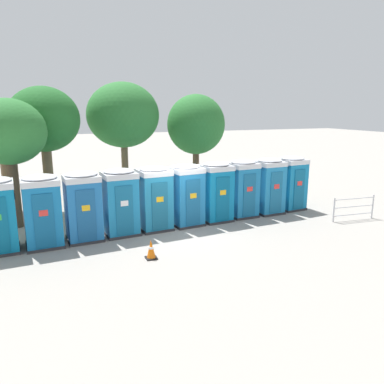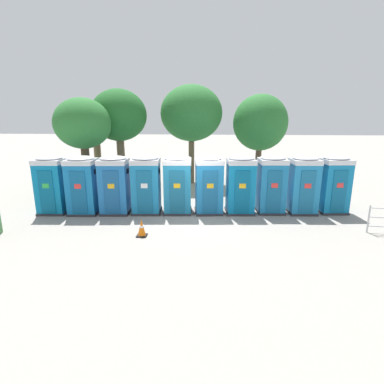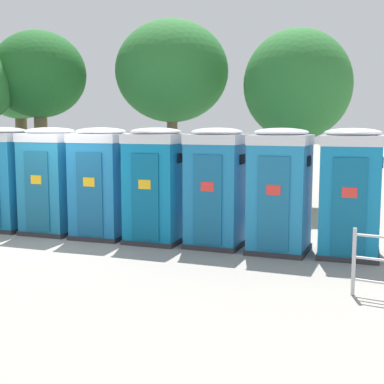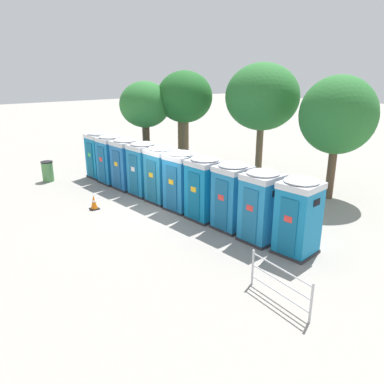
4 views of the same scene
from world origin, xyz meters
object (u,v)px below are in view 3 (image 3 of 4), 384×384
at_px(portapotty_4, 51,180).
at_px(street_tree_0, 298,86).
at_px(portapotty_8, 280,190).
at_px(street_tree_3, 172,72).
at_px(portapotty_9, 351,192).
at_px(portapotty_7, 217,187).
at_px(street_tree_2, 39,76).
at_px(portapotty_3, 4,178).
at_px(portapotty_6, 156,185).
at_px(street_tree_4, 20,91).
at_px(portapotty_5, 102,182).

height_order(portapotty_4, street_tree_0, street_tree_0).
bearing_deg(street_tree_0, portapotty_8, -79.20).
bearing_deg(street_tree_3, portapotty_9, -39.62).
bearing_deg(portapotty_7, street_tree_2, 154.39).
xyz_separation_m(portapotty_3, portapotty_7, (5.49, 0.47, 0.00)).
height_order(portapotty_6, street_tree_2, street_tree_2).
relative_size(portapotty_9, street_tree_3, 0.42).
height_order(portapotty_4, portapotty_6, same).
distance_m(portapotty_6, portapotty_9, 4.14).
relative_size(street_tree_2, street_tree_4, 1.14).
height_order(portapotty_4, street_tree_2, street_tree_2).
distance_m(portapotty_8, portapotty_9, 1.38).
height_order(portapotty_3, street_tree_2, street_tree_2).
bearing_deg(street_tree_2, portapotty_5, -38.22).
distance_m(portapotty_4, street_tree_3, 6.90).
bearing_deg(street_tree_0, portapotty_4, -124.36).
bearing_deg(portapotty_9, street_tree_3, 140.38).
bearing_deg(portapotty_4, portapotty_7, 5.06).
bearing_deg(portapotty_4, portapotty_6, 3.81).
relative_size(portapotty_6, portapotty_9, 1.00).
bearing_deg(portapotty_4, street_tree_3, 88.80).
relative_size(portapotty_6, street_tree_3, 0.42).
distance_m(portapotty_8, street_tree_2, 10.44).
height_order(portapotty_3, portapotty_4, same).
xyz_separation_m(street_tree_2, street_tree_4, (-1.82, 1.06, -0.40)).
bearing_deg(portapotty_9, portapotty_3, -175.03).
xyz_separation_m(portapotty_5, portapotty_9, (5.49, 0.52, 0.00)).
bearing_deg(portapotty_9, portapotty_5, -174.58).
bearing_deg(portapotty_5, portapotty_3, -175.93).
xyz_separation_m(portapotty_3, street_tree_4, (-4.24, 5.33, 2.51)).
bearing_deg(portapotty_3, portapotty_4, 4.59).
height_order(portapotty_7, portapotty_8, same).
bearing_deg(portapotty_6, portapotty_5, -175.93).
bearing_deg(portapotty_3, street_tree_2, 119.55).
bearing_deg(portapotty_8, street_tree_2, 157.96).
bearing_deg(street_tree_2, portapotty_3, -60.45).
bearing_deg(portapotty_5, portapotty_4, -176.45).
bearing_deg(street_tree_2, portapotty_8, -22.04).
bearing_deg(street_tree_4, portapotty_6, -31.07).
xyz_separation_m(portapotty_6, street_tree_4, (-8.36, 5.04, 2.51)).
relative_size(portapotty_4, street_tree_2, 0.45).
relative_size(portapotty_6, street_tree_0, 0.46).
relative_size(portapotty_5, portapotty_9, 1.00).
xyz_separation_m(portapotty_8, street_tree_3, (-5.37, 5.79, 3.07)).
bearing_deg(street_tree_2, street_tree_4, 149.65).
bearing_deg(portapotty_6, street_tree_3, 113.60).
bearing_deg(portapotty_7, portapotty_5, -174.19).
bearing_deg(portapotty_6, street_tree_2, 148.74).
bearing_deg(portapotty_3, portapotty_5, 4.07).
bearing_deg(street_tree_0, portapotty_6, -104.56).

